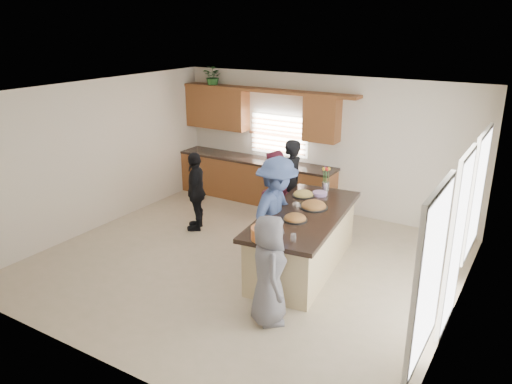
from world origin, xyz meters
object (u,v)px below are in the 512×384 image
Objects in this scene: woman_right_back at (277,214)px; island at (303,242)px; woman_right_front at (269,270)px; woman_left_back at (290,184)px; woman_left_mid at (273,194)px; salad_bowl at (266,233)px; woman_left_front at (196,191)px.

island is at bearing -60.77° from woman_right_back.
woman_right_back reaches higher than woman_right_front.
woman_left_back is (-0.99, 1.39, 0.41)m from island.
woman_left_back is 1.07× the size of woman_left_mid.
woman_left_mid is at bearing 32.00° from woman_right_back.
woman_left_mid is at bearing 116.93° from salad_bowl.
woman_right_back is (2.07, -0.59, 0.17)m from woman_left_front.
woman_right_back reaches higher than salad_bowl.
woman_right_back is (0.61, -1.60, 0.06)m from woman_left_back.
woman_right_back is (-0.38, -0.21, 0.47)m from island.
woman_left_front reaches higher than salad_bowl.
salad_bowl is 0.25× the size of woman_left_back.
woman_right_back reaches higher than woman_left_back.
woman_left_mid is at bearing 133.47° from island.
salad_bowl is 0.28× the size of woman_right_front.
woman_right_back is at bearing 46.36° from woman_left_front.
island is at bearing 46.80° from woman_left_mid.
woman_left_back is at bearing 118.48° from island.
woman_left_front is 0.82× the size of woman_right_back.
salad_bowl is 0.26× the size of woman_left_mid.
woman_left_mid is (-0.06, -0.53, -0.06)m from woman_left_back.
island is 0.64m from woman_right_back.
island is 1.53× the size of woman_right_back.
woman_left_back is at bearing 110.89° from salad_bowl.
salad_bowl is 0.23× the size of woman_right_back.
woman_left_back is 3.26m from woman_right_front.
woman_left_back is at bearing 21.07° from woman_right_back.
woman_left_front is 3.39m from woman_right_front.
woman_right_front is at bearing -56.15° from salad_bowl.
woman_right_front is at bearing 24.61° from woman_left_mid.
salad_bowl is 0.61m from woman_right_front.
woman_left_mid reaches higher than woman_right_front.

